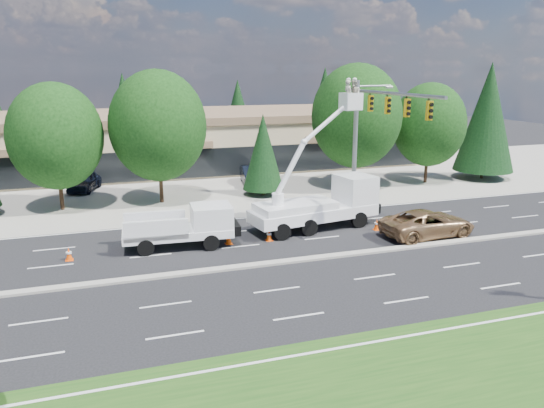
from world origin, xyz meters
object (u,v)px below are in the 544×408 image
object	(u,v)px
bucket_truck	(325,197)
minivan	(428,223)
signal_mast	(371,126)
utility_pickup	(186,230)

from	to	relation	value
bucket_truck	minivan	xyz separation A→B (m)	(5.09, -3.72, -1.16)
signal_mast	utility_pickup	bearing A→B (deg)	-167.47
signal_mast	bucket_truck	distance (m)	5.99
signal_mast	utility_pickup	distance (m)	14.20
utility_pickup	bucket_truck	world-z (taller)	bucket_truck
signal_mast	utility_pickup	size ratio (longest dim) A/B	1.65
bucket_truck	minivan	size ratio (longest dim) A/B	1.59
bucket_truck	minivan	bearing A→B (deg)	-45.23
utility_pickup	minivan	size ratio (longest dim) A/B	1.07
utility_pickup	minivan	bearing A→B (deg)	-6.75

